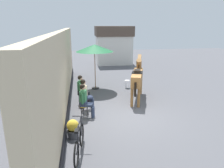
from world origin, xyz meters
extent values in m
plane|color=#56565B|center=(0.00, 3.00, 0.00)|extent=(40.00, 40.00, 0.00)
cube|color=#CCB793|center=(-2.55, 1.50, 1.70)|extent=(0.30, 14.00, 3.40)
cube|color=black|center=(-2.53, 1.50, 0.18)|extent=(0.34, 14.00, 0.36)
cube|color=silver|center=(1.40, 11.97, 1.30)|extent=(3.20, 2.40, 2.60)
cube|color=brown|center=(1.40, 11.97, 3.05)|extent=(3.40, 2.60, 0.90)
cylinder|color=gold|center=(-1.72, 0.17, 0.46)|extent=(0.34, 0.34, 0.03)
cylinder|color=black|center=(-1.59, 0.13, 0.22)|extent=(0.02, 0.02, 0.45)
cylinder|color=black|center=(-1.76, 0.31, 0.22)|extent=(0.02, 0.02, 0.45)
cylinder|color=black|center=(-1.83, 0.08, 0.22)|extent=(0.02, 0.02, 0.45)
cube|color=#2D3851|center=(-1.72, 0.17, 0.58)|extent=(0.32, 0.38, 0.20)
cube|color=#337247|center=(-1.72, 0.17, 0.90)|extent=(0.31, 0.39, 0.44)
sphere|color=tan|center=(-1.72, 0.17, 1.25)|extent=(0.20, 0.20, 0.20)
sphere|color=black|center=(-1.74, 0.18, 1.28)|extent=(0.22, 0.22, 0.22)
cylinder|color=#2D3851|center=(-1.52, 0.20, 0.53)|extent=(0.40, 0.24, 0.13)
cylinder|color=#2D3851|center=(-1.34, 0.14, 0.23)|extent=(0.11, 0.11, 0.46)
cylinder|color=#2D3851|center=(-1.57, 0.04, 0.53)|extent=(0.40, 0.24, 0.13)
cylinder|color=#2D3851|center=(-1.39, -0.01, 0.23)|extent=(0.11, 0.11, 0.46)
cylinder|color=#337247|center=(-1.65, 0.36, 0.85)|extent=(0.09, 0.09, 0.42)
cylinder|color=#337247|center=(-1.76, -0.02, 0.85)|extent=(0.09, 0.09, 0.42)
cylinder|color=red|center=(-1.69, 0.93, 0.46)|extent=(0.34, 0.34, 0.03)
cylinder|color=black|center=(-1.56, 0.98, 0.22)|extent=(0.02, 0.02, 0.45)
cylinder|color=black|center=(-1.79, 1.03, 0.22)|extent=(0.02, 0.02, 0.45)
cylinder|color=black|center=(-1.72, 0.80, 0.22)|extent=(0.02, 0.02, 0.45)
cube|color=#2D3851|center=(-1.69, 0.93, 0.58)|extent=(0.33, 0.38, 0.20)
cube|color=beige|center=(-1.69, 0.93, 0.90)|extent=(0.31, 0.39, 0.44)
sphere|color=tan|center=(-1.69, 0.93, 1.25)|extent=(0.20, 0.20, 0.20)
sphere|color=black|center=(-1.71, 0.93, 1.28)|extent=(0.22, 0.22, 0.22)
cylinder|color=#2D3851|center=(-1.53, 1.07, 0.53)|extent=(0.40, 0.24, 0.13)
cylinder|color=#2D3851|center=(-1.35, 1.13, 0.23)|extent=(0.11, 0.11, 0.46)
cylinder|color=#2D3851|center=(-1.48, 0.92, 0.53)|extent=(0.40, 0.24, 0.13)
cylinder|color=#2D3851|center=(-1.30, 0.97, 0.23)|extent=(0.11, 0.11, 0.46)
cylinder|color=beige|center=(-1.73, 1.13, 0.85)|extent=(0.09, 0.09, 0.42)
cylinder|color=beige|center=(-1.61, 0.75, 0.85)|extent=(0.09, 0.09, 0.42)
cylinder|color=black|center=(-1.81, 1.69, 0.46)|extent=(0.34, 0.34, 0.03)
cylinder|color=black|center=(-1.68, 1.64, 0.22)|extent=(0.02, 0.02, 0.45)
cylinder|color=black|center=(-1.83, 1.83, 0.22)|extent=(0.02, 0.02, 0.45)
cylinder|color=black|center=(-1.91, 1.60, 0.22)|extent=(0.02, 0.02, 0.45)
cube|color=black|center=(-1.81, 1.69, 0.58)|extent=(0.33, 0.38, 0.20)
cube|color=#337247|center=(-1.81, 1.69, 0.90)|extent=(0.32, 0.39, 0.44)
sphere|color=tan|center=(-1.81, 1.69, 1.25)|extent=(0.20, 0.20, 0.20)
sphere|color=black|center=(-1.83, 1.70, 1.28)|extent=(0.22, 0.22, 0.22)
cylinder|color=black|center=(-1.60, 1.70, 0.53)|extent=(0.40, 0.25, 0.13)
cylinder|color=black|center=(-1.42, 1.64, 0.23)|extent=(0.11, 0.11, 0.46)
cylinder|color=black|center=(-1.65, 1.55, 0.53)|extent=(0.40, 0.25, 0.13)
cylinder|color=black|center=(-1.48, 1.49, 0.23)|extent=(0.11, 0.11, 0.46)
cylinder|color=#337247|center=(-1.72, 1.87, 0.85)|extent=(0.09, 0.09, 0.42)
cylinder|color=#337247|center=(-1.86, 1.49, 0.85)|extent=(0.09, 0.09, 0.42)
cube|color=#9E6B38|center=(0.94, 1.80, 1.16)|extent=(1.13, 2.22, 0.52)
cylinder|color=#9E6B38|center=(1.11, 2.77, 0.45)|extent=(0.13, 0.13, 0.90)
cylinder|color=#9E6B38|center=(1.41, 2.67, 0.45)|extent=(0.13, 0.13, 0.90)
cylinder|color=#9E6B38|center=(0.48, 0.94, 0.45)|extent=(0.13, 0.13, 0.90)
cylinder|color=#9E6B38|center=(0.77, 0.84, 0.45)|extent=(0.13, 0.13, 0.90)
cylinder|color=#9E6B38|center=(1.33, 2.93, 1.55)|extent=(0.47, 0.69, 0.73)
cube|color=#9E6B38|center=(1.44, 3.25, 1.86)|extent=(0.34, 0.56, 0.40)
cube|color=black|center=(1.32, 2.91, 1.69)|extent=(0.24, 0.61, 0.48)
cylinder|color=black|center=(0.57, 0.72, 0.89)|extent=(0.13, 0.13, 0.65)
cube|color=black|center=(0.91, 1.70, 1.44)|extent=(0.67, 0.73, 0.03)
cube|color=black|center=(0.91, 1.70, 1.51)|extent=(0.41, 0.51, 0.12)
cylinder|color=#4C4C51|center=(-2.12, -1.44, 0.14)|extent=(0.34, 0.34, 0.28)
cylinder|color=#4C4C51|center=(-2.12, -1.44, 0.26)|extent=(0.43, 0.43, 0.04)
sphere|color=gold|center=(-2.12, -1.44, 0.44)|extent=(0.40, 0.40, 0.40)
torus|color=black|center=(-1.83, -1.94, 0.36)|extent=(0.15, 0.71, 0.71)
torus|color=black|center=(-1.99, -2.97, 0.36)|extent=(0.15, 0.71, 0.71)
cylinder|color=black|center=(-1.88, -2.22, 0.67)|extent=(0.11, 0.50, 0.60)
cylinder|color=black|center=(-1.93, -2.62, 0.64)|extent=(0.09, 0.36, 0.55)
cylinder|color=black|center=(-1.90, -2.38, 0.93)|extent=(0.15, 0.80, 0.09)
cylinder|color=black|center=(-1.95, -2.71, 0.37)|extent=(0.11, 0.53, 0.06)
cylinder|color=black|center=(-1.84, -1.96, 0.66)|extent=(0.05, 0.09, 0.60)
cylinder|color=black|center=(-1.84, -1.98, 1.01)|extent=(0.50, 0.10, 0.03)
cube|color=black|center=(-1.96, -2.78, 0.95)|extent=(0.13, 0.21, 0.06)
cylinder|color=black|center=(-0.96, 4.02, 0.03)|extent=(0.44, 0.44, 0.06)
cylinder|color=olive|center=(-0.96, 4.02, 1.10)|extent=(0.04, 0.04, 2.20)
cone|color=#1E6638|center=(-0.96, 4.02, 2.38)|extent=(2.10, 2.10, 0.40)
cylinder|color=white|center=(0.92, 3.91, 0.45)|extent=(0.32, 0.32, 0.03)
cylinder|color=silver|center=(1.05, 3.91, 0.22)|extent=(0.02, 0.02, 0.43)
cylinder|color=silver|center=(0.85, 4.02, 0.22)|extent=(0.02, 0.02, 0.43)
cylinder|color=silver|center=(0.85, 3.80, 0.22)|extent=(0.02, 0.02, 0.43)
camera|label=1|loc=(-1.78, -7.87, 3.66)|focal=33.75mm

